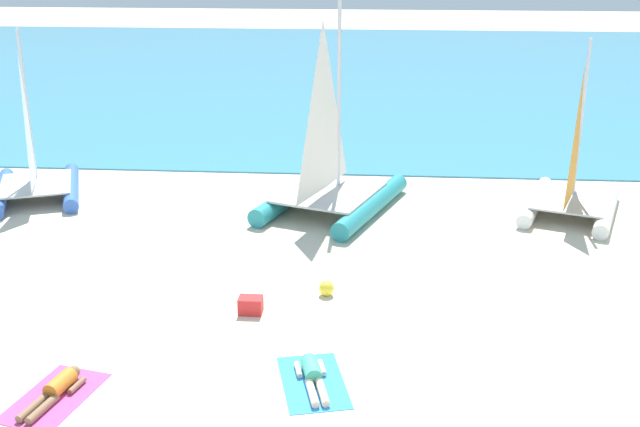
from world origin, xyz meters
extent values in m
plane|color=beige|center=(0.00, 10.00, 0.00)|extent=(120.00, 120.00, 0.00)
cube|color=teal|center=(0.00, 32.80, 0.03)|extent=(120.00, 40.00, 0.05)
cylinder|color=teal|center=(-1.09, 9.94, 0.27)|extent=(2.11, 4.59, 0.54)
cylinder|color=teal|center=(1.22, 9.10, 0.27)|extent=(2.11, 4.59, 0.54)
cube|color=silver|center=(-0.01, 9.31, 0.57)|extent=(3.33, 3.66, 0.07)
cylinder|color=silver|center=(0.22, 9.94, 3.33)|extent=(0.11, 0.11, 5.58)
pyramid|color=white|center=(-0.16, 8.90, 3.16)|extent=(0.90, 2.33, 4.69)
cylinder|color=blue|center=(-9.86, 9.55, 0.22)|extent=(1.76, 3.73, 0.44)
cylinder|color=blue|center=(-7.98, 10.26, 0.22)|extent=(1.76, 3.73, 0.44)
cube|color=silver|center=(-8.86, 9.73, 0.46)|extent=(2.74, 3.00, 0.05)
cylinder|color=silver|center=(-9.05, 10.25, 2.71)|extent=(0.09, 0.09, 4.55)
pyramid|color=white|center=(-8.73, 9.40, 2.58)|extent=(0.76, 1.89, 3.82)
cylinder|color=white|center=(5.95, 9.95, 0.21)|extent=(1.65, 3.68, 0.43)
cylinder|color=white|center=(7.80, 9.30, 0.21)|extent=(1.65, 3.68, 0.43)
cube|color=silver|center=(6.81, 9.45, 0.46)|extent=(2.65, 2.92, 0.05)
cylinder|color=silver|center=(6.99, 9.96, 2.66)|extent=(0.09, 0.09, 4.47)
pyramid|color=orange|center=(6.70, 9.13, 2.53)|extent=(0.70, 1.87, 3.75)
cube|color=#D84C99|center=(-4.13, -0.63, 0.01)|extent=(1.50, 2.10, 0.01)
cylinder|color=orange|center=(-4.09, -0.43, 0.16)|extent=(0.43, 0.67, 0.30)
sphere|color=#8C6647|center=(-3.99, -0.03, 0.16)|extent=(0.22, 0.22, 0.22)
cylinder|color=#8C6647|center=(-4.32, -1.05, 0.08)|extent=(0.31, 0.79, 0.14)
cylinder|color=#8C6647|center=(-4.14, -1.09, 0.08)|extent=(0.31, 0.79, 0.14)
cylinder|color=#8C6647|center=(-4.27, -0.23, 0.07)|extent=(0.20, 0.46, 0.10)
cylinder|color=#8C6647|center=(-3.84, -0.33, 0.07)|extent=(0.20, 0.46, 0.10)
cube|color=#338CD8|center=(0.30, 0.20, 0.01)|extent=(1.52, 2.11, 0.01)
cylinder|color=#3FB28C|center=(0.25, 0.39, 0.16)|extent=(0.44, 0.67, 0.30)
sphere|color=beige|center=(0.15, 0.79, 0.16)|extent=(0.22, 0.22, 0.22)
cylinder|color=beige|center=(0.32, -0.26, 0.08)|extent=(0.32, 0.79, 0.14)
cylinder|color=beige|center=(0.49, -0.22, 0.08)|extent=(0.32, 0.79, 0.14)
cylinder|color=beige|center=(0.00, 0.49, 0.07)|extent=(0.21, 0.46, 0.10)
cylinder|color=beige|center=(0.43, 0.59, 0.07)|extent=(0.21, 0.46, 0.10)
sphere|color=yellow|center=(0.30, 3.76, 0.17)|extent=(0.34, 0.34, 0.34)
cube|color=red|center=(-1.24, 2.79, 0.18)|extent=(0.50, 0.36, 0.36)
camera|label=1|loc=(1.34, -11.91, 7.63)|focal=43.98mm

